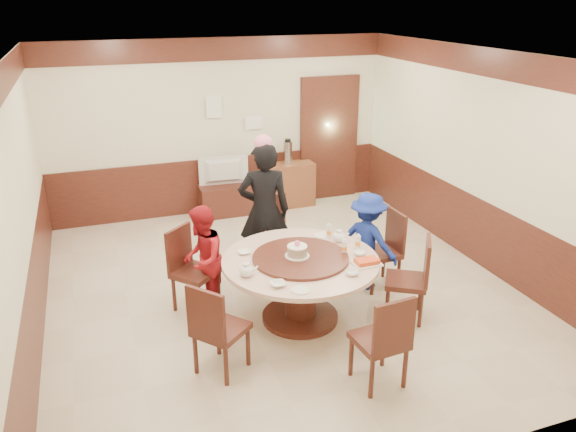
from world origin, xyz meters
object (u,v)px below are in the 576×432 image
object	(u,v)px
television	(224,172)
side_cabinet	(290,184)
person_standing	(264,211)
birthday_cake	(297,251)
thermos	(288,153)
person_red	(202,260)
tv_stand	(226,200)
banquet_table	(300,277)
shrimp_platter	(367,262)
person_blue	(367,241)

from	to	relation	value
television	side_cabinet	xyz separation A→B (m)	(1.14, 0.03, -0.36)
television	side_cabinet	distance (m)	1.20
person_standing	birthday_cake	size ratio (longest dim) A/B	6.61
thermos	television	bearing A→B (deg)	-178.45
person_red	tv_stand	size ratio (longest dim) A/B	1.48
thermos	banquet_table	bearing A→B (deg)	-107.62
television	tv_stand	bearing A→B (deg)	-0.00
television	person_standing	bearing A→B (deg)	93.40
tv_stand	television	xyz separation A→B (m)	(0.00, 0.00, 0.48)
thermos	birthday_cake	bearing A→B (deg)	-108.20
person_standing	tv_stand	xyz separation A→B (m)	(0.04, 2.29, -0.64)
person_red	person_standing	bearing A→B (deg)	142.40
birthday_cake	tv_stand	xyz separation A→B (m)	(0.03, 3.44, -0.59)
birthday_cake	side_cabinet	size ratio (longest dim) A/B	0.33
person_red	television	xyz separation A→B (m)	(0.96, 2.86, 0.10)
person_red	shrimp_platter	world-z (taller)	person_red
person_red	thermos	bearing A→B (deg)	165.09
birthday_cake	person_blue	bearing A→B (deg)	21.82
banquet_table	tv_stand	distance (m)	3.47
birthday_cake	television	distance (m)	3.44
person_red	birthday_cake	bearing A→B (deg)	78.69
shrimp_platter	thermos	xyz separation A→B (m)	(0.50, 3.85, 0.16)
thermos	person_standing	bearing A→B (deg)	-116.29
banquet_table	television	distance (m)	3.46
shrimp_platter	person_standing	bearing A→B (deg)	113.17
person_red	person_blue	size ratio (longest dim) A/B	1.03
person_red	shrimp_platter	bearing A→B (deg)	79.19
birthday_cake	television	world-z (taller)	same
banquet_table	tv_stand	xyz separation A→B (m)	(0.00, 3.45, -0.28)
person_blue	shrimp_platter	bearing A→B (deg)	118.94
person_blue	person_red	bearing A→B (deg)	53.17
person_standing	thermos	world-z (taller)	person_standing
tv_stand	person_standing	bearing A→B (deg)	-91.08
thermos	person_red	bearing A→B (deg)	-125.51
shrimp_platter	birthday_cake	bearing A→B (deg)	149.30
side_cabinet	thermos	world-z (taller)	thermos
television	thermos	size ratio (longest dim) A/B	2.13
television	side_cabinet	bearing A→B (deg)	-174.02
person_blue	banquet_table	bearing A→B (deg)	80.44
person_blue	tv_stand	size ratio (longest dim) A/B	1.44
tv_stand	person_blue	bearing A→B (deg)	-70.77
birthday_cake	television	bearing A→B (deg)	89.43
side_cabinet	shrimp_platter	bearing A→B (deg)	-97.91
shrimp_platter	television	size ratio (longest dim) A/B	0.37
person_standing	tv_stand	size ratio (longest dim) A/B	2.08
person_red	television	distance (m)	3.02
banquet_table	shrimp_platter	distance (m)	0.75
person_red	side_cabinet	xyz separation A→B (m)	(2.10, 2.89, -0.25)
banquet_table	person_blue	xyz separation A→B (m)	(1.05, 0.45, 0.08)
banquet_table	tv_stand	bearing A→B (deg)	89.98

